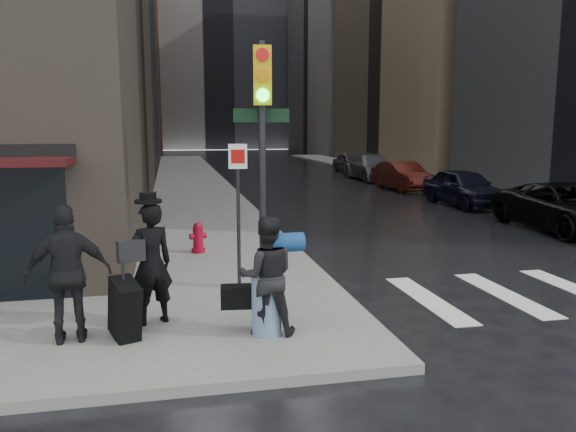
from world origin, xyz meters
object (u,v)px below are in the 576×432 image
parked_car_2 (403,176)px  man_jeans (266,276)px  man_overcoat (145,271)px  traffic_light (260,133)px  parked_car_0 (568,208)px  fire_hydrant (198,239)px  parked_car_4 (350,163)px  man_greycoat (68,274)px  parked_car_1 (464,187)px  parked_car_3 (371,167)px

parked_car_2 → man_jeans: bearing=-123.4°
man_overcoat → traffic_light: size_ratio=0.46×
man_jeans → parked_car_0: size_ratio=0.33×
fire_hydrant → parked_car_2: (10.99, 12.97, 0.24)m
traffic_light → parked_car_4: 30.32m
fire_hydrant → parked_car_4: parked_car_4 is taller
man_greycoat → parked_car_0: 15.12m
man_greycoat → parked_car_1: (13.22, 12.63, -0.39)m
parked_car_1 → parked_car_3: parked_car_3 is taller
traffic_light → fire_hydrant: size_ratio=6.10×
parked_car_2 → parked_car_4: 11.73m
traffic_light → fire_hydrant: traffic_light is taller
parked_car_1 → parked_car_4: (0.92, 17.52, -0.09)m
traffic_light → parked_car_4: (11.04, 28.13, -2.44)m
traffic_light → man_jeans: bearing=-90.2°
traffic_light → fire_hydrant: (-1.01, 3.49, -2.63)m
man_greycoat → parked_car_0: size_ratio=0.38×
parked_car_4 → man_jeans: bearing=-113.5°
parked_car_1 → man_greycoat: bearing=-138.1°
traffic_light → parked_car_2: size_ratio=1.04×
parked_car_1 → parked_car_2: (-0.15, 5.84, -0.04)m
traffic_light → fire_hydrant: 4.48m
parked_car_2 → parked_car_3: parked_car_3 is taller
parked_car_0 → man_overcoat: bearing=-150.7°
man_greycoat → man_jeans: bearing=167.2°
parked_car_0 → parked_car_4: 23.37m
parked_car_3 → man_greycoat: bearing=-119.8°
parked_car_2 → parked_car_4: parked_car_2 is taller
parked_car_2 → fire_hydrant: bearing=-135.0°
parked_car_0 → parked_car_1: size_ratio=1.19×
man_jeans → parked_car_3: size_ratio=0.33×
man_overcoat → parked_car_4: 32.49m
man_overcoat → parked_car_2: 21.70m
fire_hydrant → parked_car_0: size_ratio=0.14×
traffic_light → parked_car_0: bearing=31.8°
fire_hydrant → parked_car_0: (11.41, 1.29, 0.26)m
man_overcoat → fire_hydrant: bearing=-124.0°
fire_hydrant → parked_car_0: parked_car_0 is taller
man_jeans → parked_car_2: (10.27, 18.74, -0.32)m
man_jeans → parked_car_2: man_jeans is taller
man_greycoat → parked_car_0: man_greycoat is taller
parked_car_2 → parked_car_4: bearing=80.1°
traffic_light → parked_car_1: (10.12, 10.61, -2.35)m
parked_car_0 → man_greycoat: bearing=-151.1°
man_overcoat → traffic_light: 3.33m
traffic_light → parked_car_0: size_ratio=0.86×
man_overcoat → parked_car_4: bearing=-136.1°
man_greycoat → fire_hydrant: (2.09, 5.50, -0.67)m
traffic_light → fire_hydrant: bearing=113.4°
parked_car_0 → parked_car_3: bearing=92.1°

